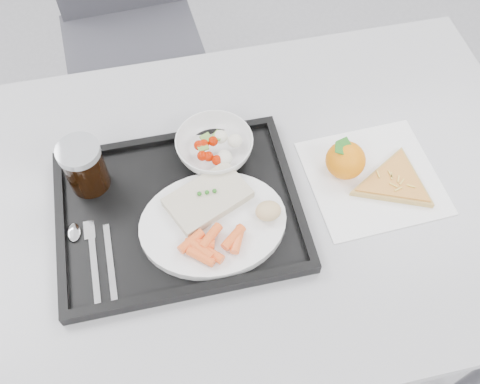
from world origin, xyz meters
name	(u,v)px	position (x,y,z in m)	size (l,w,h in m)	color
room	(367,32)	(0.00, 0.00, 1.40)	(6.04, 7.04, 2.84)	gray
table	(247,211)	(0.00, 0.30, 0.68)	(1.20, 0.80, 0.75)	silver
chair	(127,12)	(-0.18, 1.16, 0.54)	(0.44, 0.44, 0.93)	#35353B
tray	(179,211)	(-0.14, 0.28, 0.76)	(0.45, 0.35, 0.03)	black
dinner_plate	(213,224)	(-0.08, 0.24, 0.77)	(0.27, 0.27, 0.02)	white
fish_fillet	(208,198)	(-0.08, 0.28, 0.79)	(0.17, 0.14, 0.03)	beige
bread_roll	(268,211)	(0.02, 0.23, 0.80)	(0.05, 0.04, 0.03)	#D1BC75
salad_bowl	(214,147)	(-0.05, 0.40, 0.79)	(0.15, 0.15, 0.05)	white
cola_glass	(84,166)	(-0.29, 0.38, 0.82)	(0.08, 0.08, 0.11)	black
cutlery	(92,249)	(-0.30, 0.23, 0.77)	(0.08, 0.17, 0.01)	silver
napkin	(373,178)	(0.25, 0.28, 0.75)	(0.26, 0.25, 0.00)	white
tangerine	(346,160)	(0.20, 0.31, 0.79)	(0.09, 0.09, 0.08)	orange
pizza_slice	(395,182)	(0.28, 0.26, 0.76)	(0.20, 0.20, 0.02)	tan
carrot_pile	(209,245)	(-0.10, 0.18, 0.79)	(0.13, 0.08, 0.03)	#FF6126
salad_contents	(219,149)	(-0.04, 0.38, 0.80)	(0.10, 0.08, 0.02)	#AD1700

